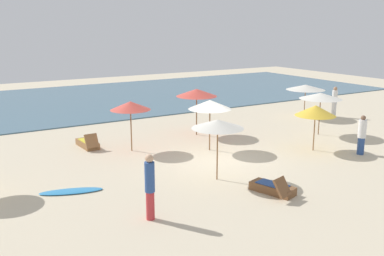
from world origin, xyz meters
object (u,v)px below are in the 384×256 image
at_px(lounger_3, 273,188).
at_px(person_1, 150,186).
at_px(umbrella_4, 306,87).
at_px(umbrella_7, 316,111).
at_px(person_0, 334,101).
at_px(umbrella_2, 197,93).
at_px(umbrella_3, 210,105).
at_px(surfboard, 71,191).
at_px(umbrella_1, 321,96).
at_px(person_2, 362,135).
at_px(lounger_2, 88,143).
at_px(umbrella_5, 130,106).
at_px(umbrella_0, 218,124).

bearing_deg(lounger_3, person_1, 175.96).
xyz_separation_m(umbrella_4, umbrella_7, (-4.85, -5.38, -0.02)).
height_order(umbrella_7, person_1, umbrella_7).
bearing_deg(lounger_3, person_0, 33.34).
distance_m(umbrella_4, person_1, 16.30).
height_order(umbrella_2, umbrella_3, umbrella_2).
bearing_deg(umbrella_2, surfboard, -149.77).
height_order(umbrella_1, person_2, umbrella_1).
bearing_deg(umbrella_4, lounger_2, 178.68).
relative_size(umbrella_4, person_2, 1.33).
bearing_deg(umbrella_5, umbrella_3, -29.44).
relative_size(umbrella_0, lounger_3, 1.26).
bearing_deg(lounger_3, umbrella_7, 30.94).
relative_size(umbrella_7, lounger_3, 1.16).
height_order(umbrella_4, person_2, umbrella_4).
distance_m(umbrella_3, surfboard, 7.28).
xyz_separation_m(umbrella_4, person_2, (-3.58, -6.87, -0.96)).
bearing_deg(umbrella_7, umbrella_5, 149.15).
xyz_separation_m(person_1, surfboard, (-1.35, 3.26, -0.98)).
distance_m(umbrella_4, umbrella_7, 7.24).
relative_size(lounger_2, person_0, 0.90).
relative_size(umbrella_0, person_2, 1.29).
relative_size(umbrella_5, lounger_2, 1.34).
relative_size(lounger_2, person_2, 0.97).
height_order(umbrella_2, umbrella_5, umbrella_2).
xyz_separation_m(umbrella_1, lounger_2, (-10.76, 3.76, -1.80)).
bearing_deg(person_1, person_2, 6.28).
bearing_deg(umbrella_5, person_1, -109.44).
height_order(umbrella_0, umbrella_3, umbrella_3).
distance_m(lounger_2, lounger_3, 9.31).
xyz_separation_m(umbrella_4, person_1, (-14.16, -8.04, -0.80)).
relative_size(lounger_3, surfboard, 0.82).
distance_m(umbrella_1, umbrella_4, 4.26).
bearing_deg(surfboard, umbrella_4, 17.13).
distance_m(umbrella_2, lounger_2, 5.83).
bearing_deg(umbrella_2, umbrella_7, -60.10).
relative_size(umbrella_0, umbrella_7, 1.09).
height_order(umbrella_7, surfboard, umbrella_7).
bearing_deg(person_0, umbrella_2, 176.65).
relative_size(umbrella_3, surfboard, 1.06).
height_order(umbrella_5, surfboard, umbrella_5).
bearing_deg(umbrella_7, person_1, -164.04).
distance_m(umbrella_1, person_2, 3.76).
height_order(umbrella_4, person_1, umbrella_4).
bearing_deg(umbrella_2, lounger_3, -104.07).
bearing_deg(umbrella_1, person_2, -107.86).
relative_size(person_1, surfboard, 0.91).
bearing_deg(umbrella_4, surfboard, -162.87).
xyz_separation_m(umbrella_0, umbrella_5, (-1.12, 5.02, -0.03)).
bearing_deg(umbrella_4, person_2, -117.52).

